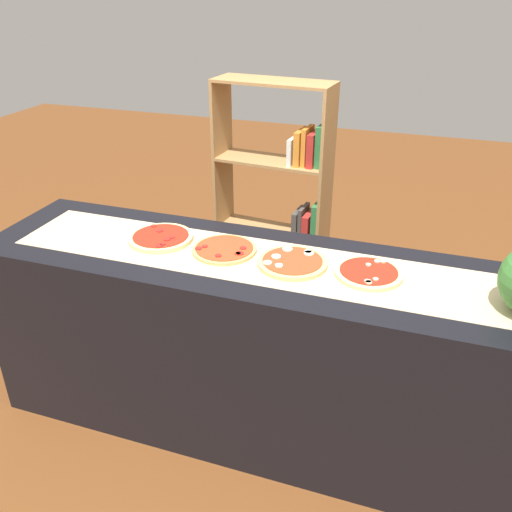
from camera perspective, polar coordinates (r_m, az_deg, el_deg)
The scene contains 8 objects.
ground_plane at distance 2.93m, azimuth 0.00°, elevation -16.87°, with size 12.00×12.00×0.00m, color brown.
counter at distance 2.62m, azimuth 0.00°, elevation -9.53°, with size 2.54×0.67×0.94m, color black.
parchment_paper at distance 2.37m, azimuth 0.00°, elevation -0.41°, with size 2.23×0.41×0.00m, color tan.
pizza_pepperoni_0 at distance 2.58m, azimuth -9.98°, elevation 1.91°, with size 0.30×0.30×0.03m.
pizza_pepperoni_1 at distance 2.44m, azimuth -3.34°, elevation 0.71°, with size 0.29×0.29×0.02m.
pizza_mozzarella_2 at distance 2.33m, azimuth 3.84°, elevation -0.64°, with size 0.30×0.30×0.03m.
pizza_mushroom_3 at distance 2.29m, azimuth 11.77°, elevation -1.74°, with size 0.28×0.28×0.03m.
bookshelf at distance 3.59m, azimuth 3.12°, elevation 5.22°, with size 0.76×0.33×1.49m.
Camera 1 is at (0.67, -1.98, 2.06)m, focal length 38.01 mm.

